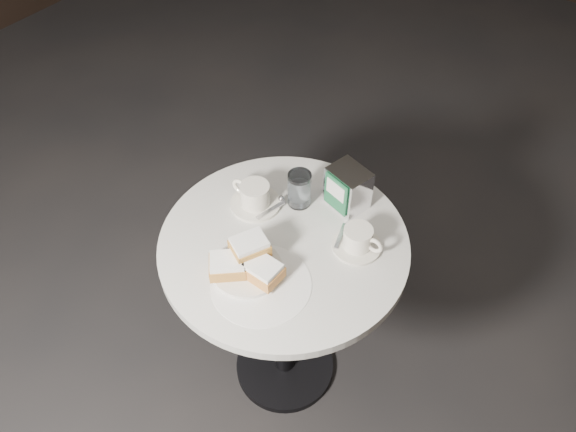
# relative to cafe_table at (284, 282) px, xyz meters

# --- Properties ---
(ground) EXTENTS (7.00, 7.00, 0.00)m
(ground) POSITION_rel_cafe_table_xyz_m (0.00, 0.00, -0.55)
(ground) COLOR black
(ground) RESTS_ON ground
(cafe_table) EXTENTS (0.70, 0.70, 0.74)m
(cafe_table) POSITION_rel_cafe_table_xyz_m (0.00, 0.00, 0.00)
(cafe_table) COLOR black
(cafe_table) RESTS_ON ground
(sugar_spill) EXTENTS (0.34, 0.34, 0.00)m
(sugar_spill) POSITION_rel_cafe_table_xyz_m (0.04, -0.15, 0.20)
(sugar_spill) COLOR white
(sugar_spill) RESTS_ON cafe_table
(beignet_plate) EXTENTS (0.25, 0.25, 0.09)m
(beignet_plate) POSITION_rel_cafe_table_xyz_m (-0.01, -0.14, 0.23)
(beignet_plate) COLOR silver
(beignet_plate) RESTS_ON cafe_table
(coffee_cup_left) EXTENTS (0.16, 0.15, 0.08)m
(coffee_cup_left) POSITION_rel_cafe_table_xyz_m (-0.15, 0.06, 0.23)
(coffee_cup_left) COLOR silver
(coffee_cup_left) RESTS_ON cafe_table
(coffee_cup_right) EXTENTS (0.15, 0.14, 0.07)m
(coffee_cup_right) POSITION_rel_cafe_table_xyz_m (0.18, 0.10, 0.23)
(coffee_cup_right) COLOR silver
(coffee_cup_right) RESTS_ON cafe_table
(water_glass_left) EXTENTS (0.08, 0.08, 0.11)m
(water_glass_left) POSITION_rel_cafe_table_xyz_m (-0.05, 0.15, 0.25)
(water_glass_left) COLOR silver
(water_glass_left) RESTS_ON cafe_table
(water_glass_right) EXTENTS (0.08, 0.08, 0.10)m
(water_glass_right) POSITION_rel_cafe_table_xyz_m (0.09, 0.25, 0.25)
(water_glass_right) COLOR silver
(water_glass_right) RESTS_ON cafe_table
(napkin_dispenser) EXTENTS (0.13, 0.12, 0.13)m
(napkin_dispenser) POSITION_rel_cafe_table_xyz_m (0.06, 0.22, 0.26)
(napkin_dispenser) COLOR white
(napkin_dispenser) RESTS_ON cafe_table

